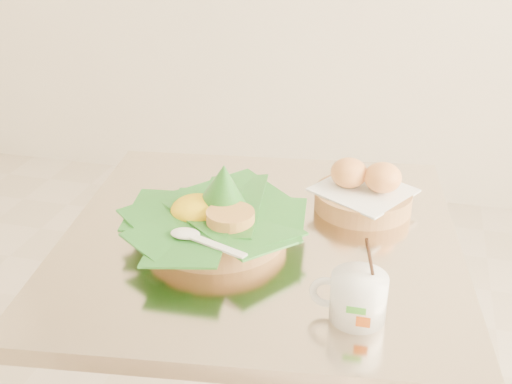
% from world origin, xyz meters
% --- Properties ---
extents(cafe_table, '(0.79, 0.79, 0.75)m').
position_xyz_m(cafe_table, '(0.09, 0.05, 0.53)').
color(cafe_table, gray).
rests_on(cafe_table, floor).
extents(rice_basket, '(0.31, 0.31, 0.16)m').
position_xyz_m(rice_basket, '(0.02, 0.02, 0.79)').
color(rice_basket, '#AA8449').
rests_on(rice_basket, cafe_table).
extents(bread_basket, '(0.21, 0.21, 0.10)m').
position_xyz_m(bread_basket, '(0.26, 0.20, 0.78)').
color(bread_basket, '#AA8449').
rests_on(bread_basket, cafe_table).
extents(coffee_mug, '(0.11, 0.08, 0.14)m').
position_xyz_m(coffee_mug, '(0.29, -0.15, 0.79)').
color(coffee_mug, white).
rests_on(coffee_mug, cafe_table).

